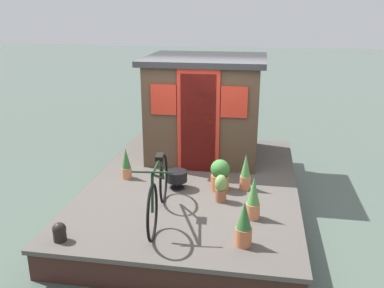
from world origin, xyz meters
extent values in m
plane|color=#47564C|center=(0.00, 0.00, 0.00)|extent=(60.00, 60.00, 0.00)
cube|color=#4C4742|center=(0.00, 0.00, 0.42)|extent=(4.83, 3.33, 0.06)
cube|color=#381E19|center=(0.00, 0.00, 0.19)|extent=(4.73, 3.26, 0.39)
cube|color=#4C3828|center=(1.31, 0.00, 1.34)|extent=(1.72, 1.98, 1.78)
cube|color=#28282B|center=(1.31, 0.00, 2.28)|extent=(1.92, 2.18, 0.10)
cube|color=maroon|center=(0.44, 0.00, 1.30)|extent=(0.04, 0.60, 1.70)
cube|color=red|center=(0.43, 0.00, 1.35)|extent=(0.03, 0.72, 1.80)
cube|color=red|center=(0.44, -0.59, 1.70)|extent=(0.03, 0.44, 0.52)
cube|color=red|center=(0.44, 0.59, 1.70)|extent=(0.03, 0.44, 0.52)
torus|color=black|center=(-1.89, 0.20, 0.81)|extent=(0.72, 0.11, 0.72)
torus|color=black|center=(-0.83, 0.31, 0.81)|extent=(0.72, 0.11, 0.72)
cylinder|color=black|center=(-1.32, 0.26, 1.04)|extent=(0.99, 0.14, 0.49)
cylinder|color=black|center=(-1.49, 0.24, 1.25)|extent=(0.64, 0.10, 0.07)
cylinder|color=black|center=(-1.00, 0.29, 1.02)|extent=(0.37, 0.07, 0.45)
cylinder|color=black|center=(-1.84, 0.21, 1.04)|extent=(0.12, 0.05, 0.47)
cube|color=black|center=(-1.17, 0.28, 1.26)|extent=(0.21, 0.12, 0.06)
cylinder|color=black|center=(-1.80, 0.21, 1.30)|extent=(0.08, 0.50, 0.02)
cylinder|color=#C6754C|center=(-0.20, -0.85, 0.56)|extent=(0.17, 0.17, 0.22)
cone|color=#4C8942|center=(-0.20, -0.85, 0.85)|extent=(0.15, 0.15, 0.36)
cylinder|color=#C6754C|center=(-0.09, 1.13, 0.54)|extent=(0.17, 0.17, 0.18)
cone|color=#2D602D|center=(-0.09, 1.13, 0.80)|extent=(0.15, 0.15, 0.33)
cylinder|color=#935138|center=(-0.69, -0.51, 0.54)|extent=(0.17, 0.17, 0.19)
ellipsoid|color=#70934C|center=(-0.69, -0.51, 0.73)|extent=(0.18, 0.18, 0.27)
cylinder|color=#C6754C|center=(-1.15, -0.99, 0.55)|extent=(0.19, 0.19, 0.21)
cone|color=#4C8942|center=(-1.15, -0.99, 0.85)|extent=(0.17, 0.17, 0.38)
cylinder|color=#B2603D|center=(-1.85, -0.90, 0.56)|extent=(0.20, 0.20, 0.23)
cone|color=#2D602D|center=(-1.85, -0.90, 0.85)|extent=(0.18, 0.18, 0.35)
cylinder|color=#B2603D|center=(-0.28, -0.46, 0.57)|extent=(0.29, 0.29, 0.24)
sphere|color=#387533|center=(-0.28, -0.46, 0.79)|extent=(0.30, 0.30, 0.30)
cylinder|color=black|center=(-0.34, 0.22, 0.65)|extent=(0.33, 0.33, 0.17)
cylinder|color=black|center=(-0.34, 0.22, 0.51)|extent=(0.04, 0.04, 0.12)
cylinder|color=black|center=(-0.34, 0.22, 0.46)|extent=(0.23, 0.23, 0.02)
cylinder|color=black|center=(-2.12, 1.31, 0.53)|extent=(0.16, 0.16, 0.16)
sphere|color=black|center=(-2.12, 1.31, 0.60)|extent=(0.17, 0.17, 0.17)
camera|label=1|loc=(-6.28, -1.03, 3.16)|focal=38.97mm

